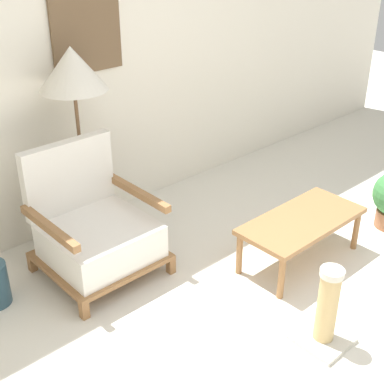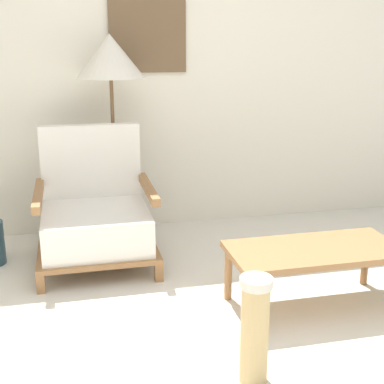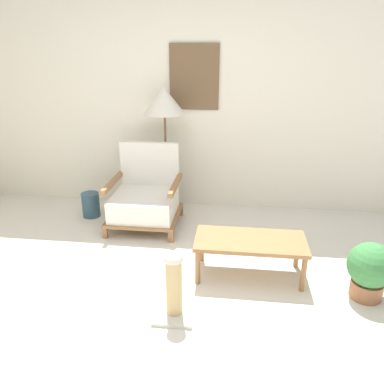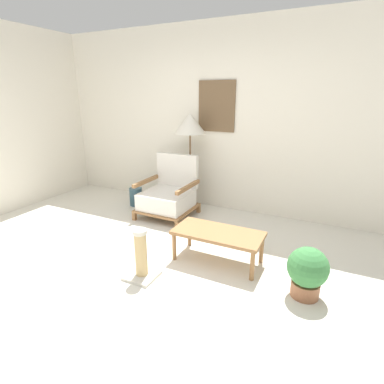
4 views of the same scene
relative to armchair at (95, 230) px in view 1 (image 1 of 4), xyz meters
The scene contains 6 objects.
ground_plane 1.78m from the armchair, 73.58° to the right, with size 14.00×14.00×0.00m, color silver.
wall_back 1.33m from the armchair, 54.07° to the left, with size 8.00×0.09×2.70m.
armchair is the anchor object (origin of this frame).
floor_lamp 1.05m from the armchair, 65.64° to the left, with size 0.46×0.46×1.46m.
coffee_table 1.43m from the armchair, 38.15° to the right, with size 0.94×0.45×0.35m.
scratching_post 1.60m from the armchair, 69.13° to the right, with size 0.30×0.30×0.51m.
Camera 1 is at (-2.08, -1.05, 2.22)m, focal length 50.00 mm.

